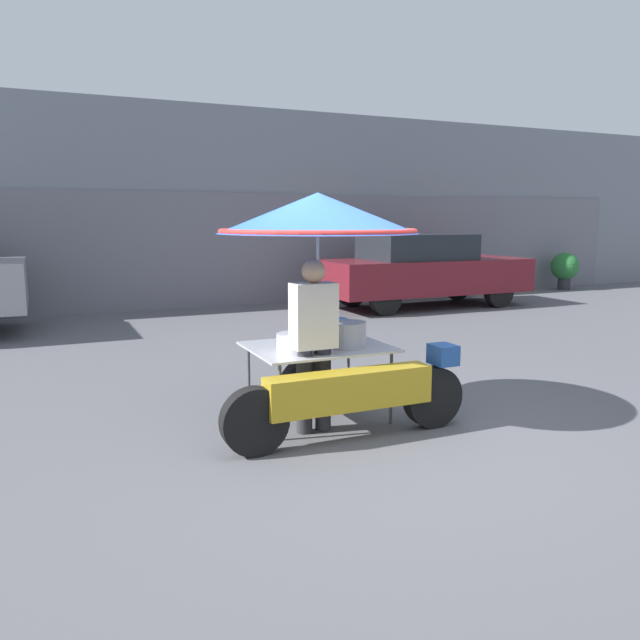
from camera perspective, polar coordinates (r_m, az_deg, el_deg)
ground_plane at (r=5.48m, az=4.45°, el=-10.57°), size 36.00×36.00×0.00m
shopfront_building at (r=14.19m, az=-14.31°, el=9.86°), size 28.00×2.06×4.18m
vendor_motorcycle_cart at (r=5.60m, az=0.17°, el=6.72°), size 2.23×1.82×2.09m
vendor_person at (r=5.38m, az=-0.59°, el=-1.59°), size 0.38×0.22×1.52m
parked_car at (r=13.37m, az=9.41°, el=4.55°), size 4.45×1.70×1.54m
potted_plant at (r=17.72m, az=21.49°, el=4.47°), size 0.72×0.72×0.98m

